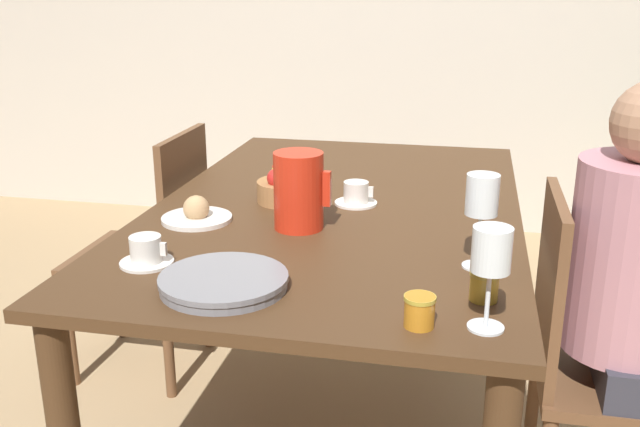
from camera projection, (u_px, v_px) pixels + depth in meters
ground_plane at (336, 425)px, 2.32m from camera, size 20.00×20.00×0.00m
dining_table at (338, 235)px, 2.11m from camera, size 1.04×1.67×0.76m
chair_person_side at (594, 359)px, 1.78m from camera, size 0.42×0.42×0.89m
chair_opposite at (155, 247)px, 2.53m from camera, size 0.42×0.42×0.89m
red_pitcher at (299, 190)px, 1.85m from camera, size 0.16×0.13×0.20m
wine_glass_water at (482, 199)px, 1.57m from camera, size 0.07×0.07×0.22m
wine_glass_juice at (491, 256)px, 1.29m from camera, size 0.07×0.07×0.20m
teacup_near_person at (146, 252)px, 1.63m from camera, size 0.12×0.12×0.07m
teacup_across at (356, 195)px, 2.07m from camera, size 0.12×0.12×0.07m
serving_tray at (224, 282)px, 1.51m from camera, size 0.28×0.28×0.03m
bread_plate at (197, 214)px, 1.93m from camera, size 0.19×0.19×0.07m
jam_jar_amber at (419, 310)px, 1.33m from camera, size 0.06×0.06×0.06m
jam_jar_red at (484, 284)px, 1.45m from camera, size 0.06×0.06×0.06m
fruit_bowl at (287, 188)px, 2.09m from camera, size 0.18×0.18×0.11m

